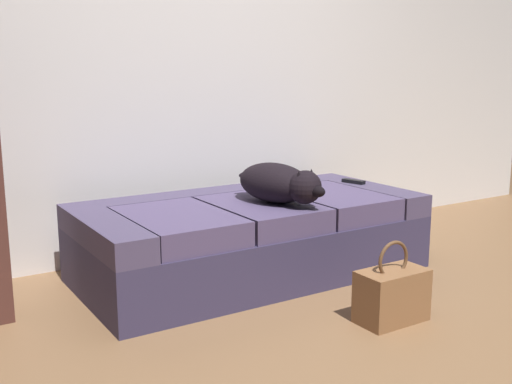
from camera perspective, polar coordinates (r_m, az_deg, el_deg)
name	(u,v)px	position (r m, az deg, el deg)	size (l,w,h in m)	color
ground_plane	(384,342)	(2.68, 11.90, -13.59)	(10.00, 10.00, 0.00)	brown
back_wall	(192,24)	(3.88, -5.99, 15.37)	(6.40, 0.10, 2.80)	silver
couch	(251,237)	(3.40, -0.46, -4.23)	(1.87, 0.90, 0.42)	#352F4D
dog_dark	(279,183)	(3.23, 2.20, 0.82)	(0.35, 0.62, 0.21)	black
tv_remote	(353,181)	(3.88, 9.10, 0.98)	(0.04, 0.15, 0.02)	black
handbag	(392,295)	(2.85, 12.58, -9.35)	(0.32, 0.18, 0.38)	brown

